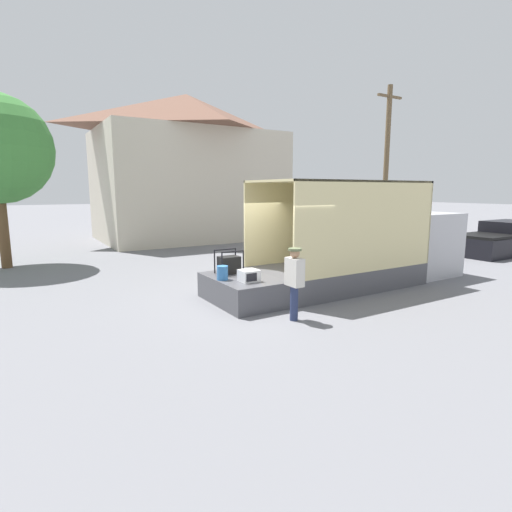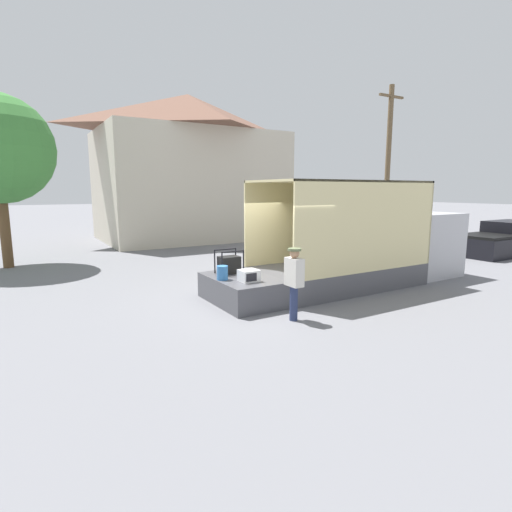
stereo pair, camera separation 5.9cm
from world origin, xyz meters
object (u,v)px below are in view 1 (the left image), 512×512
object	(u,v)px
portable_generator	(230,264)
orange_bucket	(222,273)
worker_person	(294,277)
box_truck	(379,252)
microwave	(249,276)
utility_pole	(386,162)
pickup_truck_black	(504,240)

from	to	relation	value
portable_generator	orange_bucket	size ratio (longest dim) A/B	1.91
orange_bucket	worker_person	world-z (taller)	worker_person
box_truck	microwave	bearing A→B (deg)	-174.24
orange_bucket	worker_person	distance (m)	2.04
utility_pole	microwave	bearing A→B (deg)	-150.44
portable_generator	pickup_truck_black	bearing A→B (deg)	0.92
portable_generator	worker_person	size ratio (longest dim) A/B	0.41
portable_generator	orange_bucket	distance (m)	0.79
portable_generator	utility_pole	world-z (taller)	utility_pole
box_truck	portable_generator	size ratio (longest dim) A/B	10.70
microwave	utility_pole	xyz separation A→B (m)	(13.31, 7.55, 3.60)
orange_bucket	worker_person	bearing A→B (deg)	-65.56
microwave	worker_person	distance (m)	1.42
microwave	utility_pole	size ratio (longest dim) A/B	0.05
pickup_truck_black	orange_bucket	bearing A→B (deg)	-176.78
box_truck	microwave	world-z (taller)	box_truck
box_truck	microwave	size ratio (longest dim) A/B	16.13
box_truck	worker_person	world-z (taller)	box_truck
utility_pole	pickup_truck_black	bearing A→B (deg)	-82.10
box_truck	microwave	xyz separation A→B (m)	(-5.11, -0.52, -0.11)
orange_bucket	microwave	bearing A→B (deg)	-46.05
orange_bucket	utility_pole	distance (m)	15.89
microwave	orange_bucket	xyz separation A→B (m)	(-0.47, 0.49, 0.03)
microwave	orange_bucket	world-z (taller)	orange_bucket
portable_generator	worker_person	world-z (taller)	worker_person
microwave	utility_pole	bearing A→B (deg)	29.56
portable_generator	orange_bucket	world-z (taller)	portable_generator
box_truck	worker_person	distance (m)	5.10
orange_bucket	box_truck	bearing A→B (deg)	0.24
microwave	orange_bucket	distance (m)	0.68
worker_person	utility_pole	xyz separation A→B (m)	(12.94, 8.90, 3.42)
box_truck	orange_bucket	xyz separation A→B (m)	(-5.58, -0.02, -0.08)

